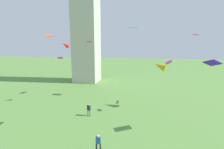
# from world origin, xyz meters

# --- Properties ---
(person_1) EXTENTS (0.54, 0.45, 1.79)m
(person_1) POSITION_xyz_m (-5.13, 17.88, 1.01)
(person_1) COLOR #51754C
(person_1) RESTS_ON ground_plane
(person_3) EXTENTS (0.53, 0.28, 1.72)m
(person_3) POSITION_xyz_m (-1.65, 10.37, 0.97)
(person_3) COLOR #1E2333
(person_3) RESTS_ON ground_plane
(kite_flying_0) EXTENTS (1.16, 1.73, 0.77)m
(kite_flying_0) POSITION_xyz_m (6.31, 24.90, 7.18)
(kite_flying_0) COLOR #B42994
(kite_flying_1) EXTENTS (1.43, 1.43, 1.16)m
(kite_flying_1) POSITION_xyz_m (-10.41, 22.27, 9.98)
(kite_flying_1) COLOR red
(kite_flying_2) EXTENTS (1.32, 1.62, 0.49)m
(kite_flying_2) POSITION_xyz_m (-13.92, 26.90, 7.43)
(kite_flying_2) COLOR #BE2D7C
(kite_flying_3) EXTENTS (2.33, 1.82, 1.73)m
(kite_flying_3) POSITION_xyz_m (4.81, 23.05, 6.74)
(kite_flying_3) COLOR gold
(kite_flying_4) EXTENTS (0.72, 0.93, 0.22)m
(kite_flying_4) POSITION_xyz_m (8.99, 21.07, 11.36)
(kite_flying_4) COLOR #C0065B
(kite_flying_5) EXTENTS (0.77, 0.94, 0.10)m
(kite_flying_5) POSITION_xyz_m (-3.63, 14.30, 10.34)
(kite_flying_5) COLOR #AA10CB
(kite_flying_6) EXTENTS (1.55, 1.09, 0.31)m
(kite_flying_6) POSITION_xyz_m (0.18, 27.48, 12.98)
(kite_flying_6) COLOR #05D2AB
(kite_flying_7) EXTENTS (1.40, 1.30, 0.43)m
(kite_flying_7) POSITION_xyz_m (-13.50, 22.66, 11.49)
(kite_flying_7) COLOR #DC5721
(kite_flying_8) EXTENTS (2.08, 1.91, 0.93)m
(kite_flying_8) POSITION_xyz_m (9.50, 15.82, 8.12)
(kite_flying_8) COLOR #340DCB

